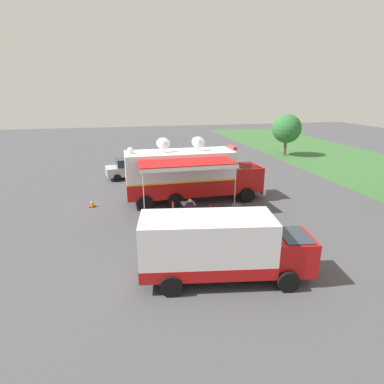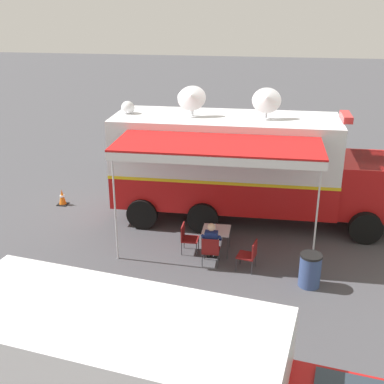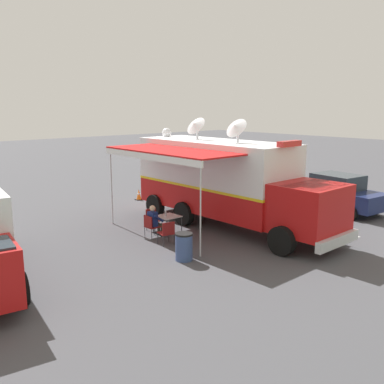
# 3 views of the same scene
# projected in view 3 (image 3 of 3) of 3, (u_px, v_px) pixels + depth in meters

# --- Properties ---
(ground_plane) EXTENTS (100.00, 100.00, 0.00)m
(ground_plane) POSITION_uv_depth(u_px,v_px,m) (214.00, 222.00, 18.58)
(ground_plane) COLOR #47474C
(lot_stripe) EXTENTS (0.16, 4.80, 0.01)m
(lot_stripe) POSITION_uv_depth(u_px,v_px,m) (306.00, 224.00, 18.27)
(lot_stripe) COLOR silver
(lot_stripe) RESTS_ON ground
(command_truck) EXTENTS (4.91, 9.51, 4.53)m
(command_truck) POSITION_uv_depth(u_px,v_px,m) (227.00, 180.00, 17.63)
(command_truck) COLOR #B71414
(command_truck) RESTS_ON ground
(folding_table) EXTENTS (0.81, 0.81, 0.73)m
(folding_table) POSITION_uv_depth(u_px,v_px,m) (168.00, 217.00, 16.77)
(folding_table) COLOR silver
(folding_table) RESTS_ON ground
(water_bottle) EXTENTS (0.07, 0.07, 0.22)m
(water_bottle) POSITION_uv_depth(u_px,v_px,m) (166.00, 214.00, 16.70)
(water_bottle) COLOR silver
(water_bottle) RESTS_ON folding_table
(folding_chair_at_table) EXTENTS (0.48, 0.48, 0.87)m
(folding_chair_at_table) POSITION_uv_depth(u_px,v_px,m) (151.00, 225.00, 16.33)
(folding_chair_at_table) COLOR maroon
(folding_chair_at_table) RESTS_ON ground
(folding_chair_beside_table) EXTENTS (0.48, 0.48, 0.87)m
(folding_chair_beside_table) POSITION_uv_depth(u_px,v_px,m) (153.00, 218.00, 17.35)
(folding_chair_beside_table) COLOR maroon
(folding_chair_beside_table) RESTS_ON ground
(folding_chair_spare_by_truck) EXTENTS (0.56, 0.56, 0.87)m
(folding_chair_spare_by_truck) POSITION_uv_depth(u_px,v_px,m) (167.00, 231.00, 15.48)
(folding_chair_spare_by_truck) COLOR maroon
(folding_chair_spare_by_truck) RESTS_ON ground
(seated_responder) EXTENTS (0.66, 0.55, 1.25)m
(seated_responder) POSITION_uv_depth(u_px,v_px,m) (155.00, 220.00, 16.42)
(seated_responder) COLOR navy
(seated_responder) RESTS_ON ground
(trash_bin) EXTENTS (0.57, 0.57, 0.91)m
(trash_bin) POSITION_uv_depth(u_px,v_px,m) (184.00, 247.00, 13.97)
(trash_bin) COLOR #384C7F
(trash_bin) RESTS_ON ground
(traffic_cone) EXTENTS (0.36, 0.36, 0.58)m
(traffic_cone) POSITION_uv_depth(u_px,v_px,m) (139.00, 195.00, 22.95)
(traffic_cone) COLOR black
(traffic_cone) RESTS_ON ground
(car_behind_truck) EXTENTS (2.37, 4.38, 1.76)m
(car_behind_truck) POSITION_uv_depth(u_px,v_px,m) (339.00, 193.00, 20.40)
(car_behind_truck) COLOR navy
(car_behind_truck) RESTS_ON ground
(car_far_corner) EXTENTS (2.43, 4.40, 1.76)m
(car_far_corner) POSITION_uv_depth(u_px,v_px,m) (264.00, 176.00, 25.31)
(car_far_corner) COLOR #B2B5BA
(car_far_corner) RESTS_ON ground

